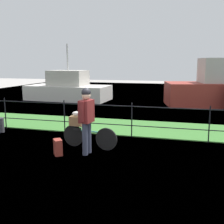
{
  "coord_description": "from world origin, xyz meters",
  "views": [
    {
      "loc": [
        1.58,
        -5.87,
        2.27
      ],
      "look_at": [
        -0.44,
        1.51,
        0.9
      ],
      "focal_mm": 43.8,
      "sensor_mm": 36.0,
      "label": 1
    }
  ],
  "objects_px": {
    "terrier_dog": "(78,113)",
    "mooring_bollard": "(1,125)",
    "moored_boat_near": "(68,89)",
    "wooden_crate": "(77,121)",
    "cyclist_person": "(86,115)",
    "bicycle_main": "(89,137)",
    "backpack_on_paving": "(58,147)"
  },
  "relations": [
    {
      "from": "mooring_bollard",
      "to": "moored_boat_near",
      "type": "distance_m",
      "value": 8.25
    },
    {
      "from": "terrier_dog",
      "to": "moored_boat_near",
      "type": "height_order",
      "value": "moored_boat_near"
    },
    {
      "from": "bicycle_main",
      "to": "terrier_dog",
      "type": "distance_m",
      "value": 0.7
    },
    {
      "from": "cyclist_person",
      "to": "moored_boat_near",
      "type": "bearing_deg",
      "value": 116.79
    },
    {
      "from": "bicycle_main",
      "to": "terrier_dog",
      "type": "bearing_deg",
      "value": 173.48
    },
    {
      "from": "terrier_dog",
      "to": "mooring_bollard",
      "type": "relative_size",
      "value": 0.66
    },
    {
      "from": "wooden_crate",
      "to": "cyclist_person",
      "type": "relative_size",
      "value": 0.22
    },
    {
      "from": "bicycle_main",
      "to": "mooring_bollard",
      "type": "xyz_separation_m",
      "value": [
        -3.41,
        0.85,
        -0.08
      ]
    },
    {
      "from": "mooring_bollard",
      "to": "moored_boat_near",
      "type": "bearing_deg",
      "value": 98.68
    },
    {
      "from": "wooden_crate",
      "to": "cyclist_person",
      "type": "xyz_separation_m",
      "value": [
        0.47,
        -0.51,
        0.27
      ]
    },
    {
      "from": "terrier_dog",
      "to": "backpack_on_paving",
      "type": "relative_size",
      "value": 0.8
    },
    {
      "from": "bicycle_main",
      "to": "wooden_crate",
      "type": "height_order",
      "value": "wooden_crate"
    },
    {
      "from": "moored_boat_near",
      "to": "bicycle_main",
      "type": "bearing_deg",
      "value": -62.62
    },
    {
      "from": "cyclist_person",
      "to": "backpack_on_paving",
      "type": "xyz_separation_m",
      "value": [
        -0.67,
        -0.27,
        -0.8
      ]
    },
    {
      "from": "bicycle_main",
      "to": "wooden_crate",
      "type": "relative_size",
      "value": 4.3
    },
    {
      "from": "wooden_crate",
      "to": "cyclist_person",
      "type": "bearing_deg",
      "value": -47.19
    },
    {
      "from": "wooden_crate",
      "to": "terrier_dog",
      "type": "xyz_separation_m",
      "value": [
        0.02,
        -0.0,
        0.2
      ]
    },
    {
      "from": "cyclist_person",
      "to": "bicycle_main",
      "type": "bearing_deg",
      "value": 104.25
    },
    {
      "from": "terrier_dog",
      "to": "cyclist_person",
      "type": "distance_m",
      "value": 0.68
    },
    {
      "from": "wooden_crate",
      "to": "moored_boat_near",
      "type": "xyz_separation_m",
      "value": [
        -4.3,
        8.95,
        -0.06
      ]
    },
    {
      "from": "terrier_dog",
      "to": "moored_boat_near",
      "type": "xyz_separation_m",
      "value": [
        -4.33,
        8.95,
        -0.26
      ]
    },
    {
      "from": "wooden_crate",
      "to": "backpack_on_paving",
      "type": "xyz_separation_m",
      "value": [
        -0.2,
        -0.78,
        -0.53
      ]
    },
    {
      "from": "bicycle_main",
      "to": "cyclist_person",
      "type": "relative_size",
      "value": 0.94
    },
    {
      "from": "bicycle_main",
      "to": "moored_boat_near",
      "type": "height_order",
      "value": "moored_boat_near"
    },
    {
      "from": "mooring_bollard",
      "to": "cyclist_person",
      "type": "bearing_deg",
      "value": -20.38
    },
    {
      "from": "wooden_crate",
      "to": "mooring_bollard",
      "type": "distance_m",
      "value": 3.2
    },
    {
      "from": "bicycle_main",
      "to": "moored_boat_near",
      "type": "bearing_deg",
      "value": 117.38
    },
    {
      "from": "backpack_on_paving",
      "to": "moored_boat_near",
      "type": "relative_size",
      "value": 0.08
    },
    {
      "from": "backpack_on_paving",
      "to": "mooring_bollard",
      "type": "bearing_deg",
      "value": 23.82
    },
    {
      "from": "wooden_crate",
      "to": "backpack_on_paving",
      "type": "height_order",
      "value": "wooden_crate"
    },
    {
      "from": "terrier_dog",
      "to": "mooring_bollard",
      "type": "height_order",
      "value": "terrier_dog"
    },
    {
      "from": "cyclist_person",
      "to": "backpack_on_paving",
      "type": "relative_size",
      "value": 4.21
    }
  ]
}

